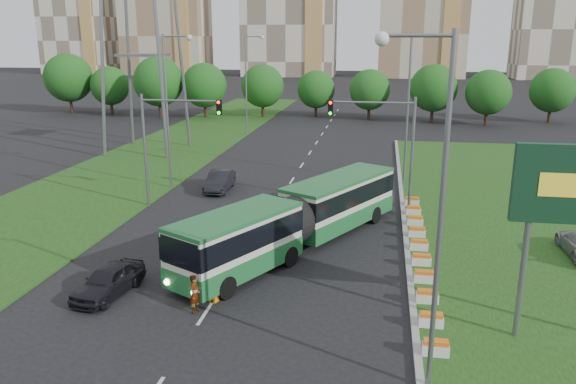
% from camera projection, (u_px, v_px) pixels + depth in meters
% --- Properties ---
extents(ground, '(360.00, 360.00, 0.00)m').
position_uv_depth(ground, '(294.00, 265.00, 29.96)').
color(ground, black).
rests_on(ground, ground).
extents(grass_median, '(14.00, 60.00, 0.15)m').
position_uv_depth(grass_median, '(516.00, 228.00, 35.47)').
color(grass_median, '#173F12').
rests_on(grass_median, ground).
extents(median_kerb, '(0.30, 60.00, 0.18)m').
position_uv_depth(median_kerb, '(404.00, 222.00, 36.57)').
color(median_kerb, gray).
rests_on(median_kerb, ground).
extents(left_verge, '(12.00, 110.00, 0.10)m').
position_uv_depth(left_verge, '(156.00, 157.00, 56.58)').
color(left_verge, '#173F12').
rests_on(left_verge, ground).
extents(lane_markings, '(0.20, 100.00, 0.01)m').
position_uv_depth(lane_markings, '(295.00, 175.00, 49.45)').
color(lane_markings, beige).
rests_on(lane_markings, ground).
extents(flower_planters, '(1.10, 20.30, 0.60)m').
position_uv_depth(flower_planters, '(420.00, 252.00, 30.58)').
color(flower_planters, silver).
rests_on(flower_planters, grass_median).
extents(traffic_mast_median, '(5.76, 0.32, 8.00)m').
position_uv_depth(traffic_mast_median, '(388.00, 137.00, 37.27)').
color(traffic_mast_median, slate).
rests_on(traffic_mast_median, ground).
extents(traffic_mast_left, '(5.76, 0.32, 8.00)m').
position_uv_depth(traffic_mast_left, '(166.00, 133.00, 38.74)').
color(traffic_mast_left, slate).
rests_on(traffic_mast_left, ground).
extents(street_lamps, '(36.00, 60.00, 12.00)m').
position_uv_depth(street_lamps, '(273.00, 124.00, 38.34)').
color(street_lamps, slate).
rests_on(street_lamps, ground).
extents(tree_line, '(120.00, 8.00, 9.00)m').
position_uv_depth(tree_line, '(424.00, 90.00, 79.44)').
color(tree_line, '#174813').
rests_on(tree_line, ground).
extents(midrise_west, '(22.00, 14.00, 36.00)m').
position_uv_depth(midrise_west, '(78.00, 17.00, 182.88)').
color(midrise_west, beige).
rests_on(midrise_west, ground).
extents(articulated_bus, '(2.76, 17.71, 2.92)m').
position_uv_depth(articulated_bus, '(292.00, 218.00, 32.07)').
color(articulated_bus, beige).
rests_on(articulated_bus, ground).
extents(car_left_near, '(2.39, 4.48, 1.45)m').
position_uv_depth(car_left_near, '(108.00, 280.00, 26.33)').
color(car_left_near, black).
rests_on(car_left_near, ground).
extents(car_left_far, '(1.78, 4.70, 1.53)m').
position_uv_depth(car_left_far, '(220.00, 181.00, 44.36)').
color(car_left_far, black).
rests_on(car_left_far, ground).
extents(pedestrian, '(0.54, 0.71, 1.75)m').
position_uv_depth(pedestrian, '(195.00, 294.00, 24.61)').
color(pedestrian, gray).
rests_on(pedestrian, ground).
extents(shopping_trolley, '(0.38, 0.40, 0.65)m').
position_uv_depth(shopping_trolley, '(214.00, 295.00, 25.76)').
color(shopping_trolley, orange).
rests_on(shopping_trolley, ground).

